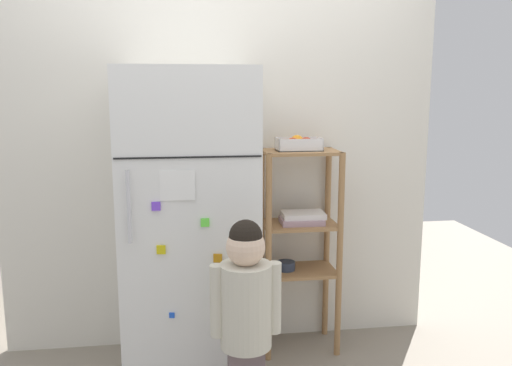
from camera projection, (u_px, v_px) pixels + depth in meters
The scene contains 6 objects.
ground_plane at pixel (228, 366), 2.96m from camera, with size 6.00×6.00×0.00m, color gray.
kitchen_wall_back at pixel (221, 169), 3.14m from camera, with size 2.60×0.03×2.16m, color silver.
refrigerator at pixel (190, 225), 2.81m from camera, with size 0.70×0.68×1.66m.
child_standing at pixel (246, 305), 2.33m from camera, with size 0.32×0.24×0.99m.
pantry_shelf_unit at pixel (299, 232), 3.08m from camera, with size 0.45×0.31×1.21m.
fruit_bin at pixel (299, 144), 2.98m from camera, with size 0.26×0.14×0.09m.
Camera 1 is at (-0.22, -2.73, 1.55)m, focal length 36.60 mm.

